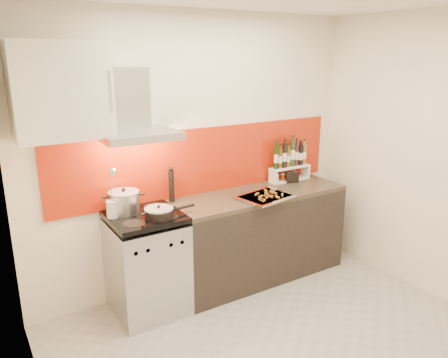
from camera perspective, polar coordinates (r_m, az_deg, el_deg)
floor at (r=3.68m, az=8.43°, el=-21.18°), size 3.40×3.40×0.00m
back_wall at (r=4.19m, az=-3.27°, el=3.42°), size 3.40×0.02×2.60m
left_wall at (r=2.38m, az=-23.45°, el=-7.91°), size 0.02×2.80×2.60m
right_wall at (r=4.36m, az=26.54°, el=2.24°), size 0.02×2.80×2.60m
backsplash at (r=4.22m, az=-2.57°, el=2.41°), size 3.00×0.02×0.64m
range_stove at (r=3.94m, az=-10.00°, el=-10.98°), size 0.60×0.60×0.91m
counter at (r=4.47m, az=4.46°, el=-7.26°), size 1.80×0.60×0.90m
range_hood at (r=3.68m, az=-11.83°, el=8.36°), size 0.62×0.50×0.61m
upper_cabinet at (r=3.49m, az=-20.57°, el=10.72°), size 0.70×0.35×0.72m
stock_pot at (r=3.79m, az=-12.89°, el=-2.95°), size 0.26×0.26×0.22m
saute_pan at (r=3.64m, az=-8.38°, el=-4.37°), size 0.46×0.24×0.11m
utensil_jar at (r=3.69m, az=-14.38°, el=-3.14°), size 0.09×0.14×0.45m
pepper_mill at (r=4.01m, az=-6.89°, el=-0.78°), size 0.05×0.05×0.33m
step_shelf at (r=4.70m, az=8.64°, el=2.14°), size 0.48×0.13×0.44m
caddy_box at (r=4.66m, az=8.90°, el=0.24°), size 0.14×0.10×0.11m
baking_tray at (r=4.14m, az=5.42°, el=-2.30°), size 0.55×0.46×0.03m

